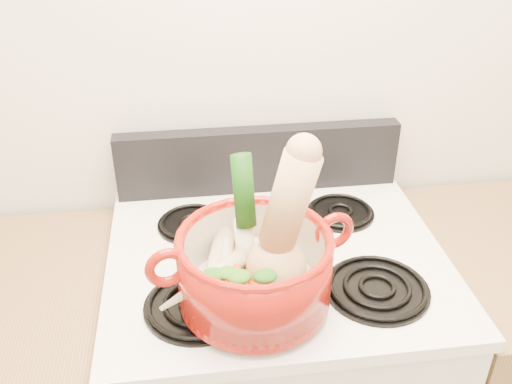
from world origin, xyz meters
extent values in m
cube|color=silver|center=(0.00, 1.75, 1.30)|extent=(3.50, 0.02, 2.60)
cube|color=white|center=(0.00, 1.40, 0.93)|extent=(0.78, 0.67, 0.03)
cube|color=black|center=(0.00, 1.70, 1.04)|extent=(0.76, 0.05, 0.18)
cylinder|color=black|center=(-0.19, 1.24, 0.96)|extent=(0.22, 0.22, 0.02)
cylinder|color=black|center=(0.19, 1.24, 0.96)|extent=(0.22, 0.22, 0.02)
cylinder|color=black|center=(-0.19, 1.54, 0.96)|extent=(0.17, 0.17, 0.02)
cylinder|color=black|center=(0.19, 1.54, 0.96)|extent=(0.17, 0.17, 0.02)
cylinder|color=maroon|center=(-0.07, 1.23, 1.04)|extent=(0.36, 0.36, 0.15)
torus|color=maroon|center=(-0.24, 1.20, 1.09)|extent=(0.09, 0.04, 0.09)
torus|color=maroon|center=(0.09, 1.27, 1.09)|extent=(0.09, 0.04, 0.09)
cylinder|color=silver|center=(-0.09, 1.28, 1.14)|extent=(0.06, 0.10, 0.28)
ellipsoid|color=#D8B384|center=(-0.06, 1.34, 1.02)|extent=(0.09, 0.08, 0.04)
cone|color=beige|center=(-0.14, 1.28, 1.02)|extent=(0.09, 0.22, 0.06)
cone|color=beige|center=(-0.16, 1.25, 1.03)|extent=(0.12, 0.23, 0.07)
cone|color=beige|center=(-0.12, 1.27, 1.04)|extent=(0.05, 0.20, 0.06)
cone|color=beige|center=(-0.18, 1.21, 1.04)|extent=(0.19, 0.14, 0.06)
cone|color=#D8450A|center=(-0.10, 1.20, 1.02)|extent=(0.10, 0.15, 0.04)
cone|color=#C84C0A|center=(-0.13, 1.20, 1.02)|extent=(0.08, 0.15, 0.04)
cone|color=#C13509|center=(-0.08, 1.21, 1.03)|extent=(0.05, 0.18, 0.05)
cone|color=#C23B09|center=(-0.12, 1.18, 1.03)|extent=(0.10, 0.12, 0.04)
cone|color=#BF3509|center=(-0.11, 1.21, 1.04)|extent=(0.04, 0.17, 0.05)
camera|label=1|loc=(-0.19, 0.35, 1.76)|focal=40.00mm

